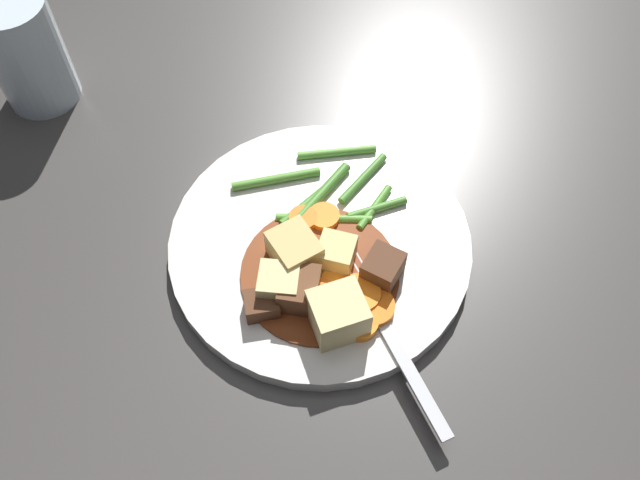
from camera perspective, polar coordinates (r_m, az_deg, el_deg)
ground_plane at (r=0.58m, az=0.00°, el=-0.77°), size 3.00×3.00×0.00m
dinner_plate at (r=0.58m, az=0.00°, el=-0.39°), size 0.25×0.25×0.01m
stew_sauce at (r=0.55m, az=-0.02°, el=-2.80°), size 0.13×0.13×0.00m
carrot_slice_0 at (r=0.58m, az=0.02°, el=1.94°), size 0.04×0.04×0.01m
carrot_slice_1 at (r=0.55m, az=1.30°, el=-3.64°), size 0.04×0.04×0.01m
carrot_slice_2 at (r=0.53m, az=3.28°, el=-6.84°), size 0.04×0.04×0.01m
carrot_slice_3 at (r=0.58m, az=-1.40°, el=1.73°), size 0.03×0.03×0.01m
carrot_slice_4 at (r=0.54m, az=-0.09°, el=-4.75°), size 0.03×0.03×0.01m
carrot_slice_5 at (r=0.54m, az=3.28°, el=-4.56°), size 0.04×0.04×0.01m
carrot_slice_6 at (r=0.54m, az=4.39°, el=-5.56°), size 0.04×0.04×0.01m
potato_chunk_0 at (r=0.53m, az=-3.40°, el=-3.74°), size 0.03×0.03×0.03m
potato_chunk_1 at (r=0.55m, az=-2.11°, el=-0.95°), size 0.05×0.05×0.03m
potato_chunk_2 at (r=0.55m, az=1.35°, el=-1.18°), size 0.03×0.03×0.03m
potato_chunk_3 at (r=0.52m, az=1.50°, el=-6.16°), size 0.05×0.05×0.04m
meat_chunk_0 at (r=0.53m, az=-1.71°, el=-4.15°), size 0.03×0.03×0.03m
meat_chunk_1 at (r=0.53m, az=-4.82°, el=-5.37°), size 0.03×0.03×0.02m
meat_chunk_2 at (r=0.54m, az=5.21°, el=-2.36°), size 0.04×0.04×0.03m
green_bean_0 at (r=0.60m, az=3.57°, el=5.12°), size 0.06×0.04×0.01m
green_bean_1 at (r=0.60m, az=-3.65°, el=5.06°), size 0.04×0.08×0.01m
green_bean_2 at (r=0.59m, az=-1.18°, el=2.96°), size 0.05×0.04×0.01m
green_bean_3 at (r=0.59m, az=4.75°, el=2.63°), size 0.03×0.05×0.01m
green_bean_4 at (r=0.59m, az=4.54°, el=2.73°), size 0.05×0.03×0.01m
green_bean_5 at (r=0.58m, az=0.78°, el=1.74°), size 0.02×0.08×0.01m
green_bean_6 at (r=0.62m, az=1.76°, el=7.24°), size 0.03×0.07×0.01m
green_bean_7 at (r=0.59m, az=0.12°, el=3.84°), size 0.07×0.04×0.01m
fork at (r=0.53m, az=5.47°, el=-7.32°), size 0.15×0.11×0.00m
water_glass at (r=0.71m, az=-23.15°, el=14.12°), size 0.07×0.07×0.11m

